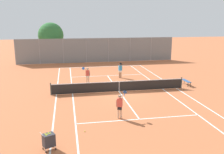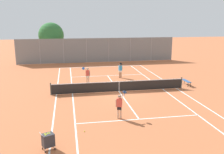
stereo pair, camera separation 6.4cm
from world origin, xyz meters
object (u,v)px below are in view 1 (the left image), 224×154
(player_near_side, at_px, (120,105))
(tennis_net, at_px, (119,86))
(player_far_left, at_px, (88,75))
(player_far_right, at_px, (120,69))
(courtside_bench, at_px, (186,81))
(tree_behind_left, at_px, (50,36))
(ball_cart, at_px, (49,140))
(loose_tennis_ball_0, at_px, (85,131))

(player_near_side, bearing_deg, tennis_net, 78.41)
(player_far_left, relative_size, player_far_right, 1.00)
(player_far_left, xyz_separation_m, player_far_right, (3.75, 1.92, 0.00))
(courtside_bench, height_order, tree_behind_left, tree_behind_left)
(tennis_net, xyz_separation_m, ball_cart, (-5.54, -9.32, 0.03))
(tennis_net, height_order, player_far_right, player_far_right)
(player_far_left, distance_m, courtside_bench, 9.73)
(tree_behind_left, bearing_deg, player_far_left, -74.31)
(tennis_net, relative_size, tree_behind_left, 2.08)
(ball_cart, relative_size, loose_tennis_ball_0, 14.58)
(courtside_bench, bearing_deg, player_far_right, 143.59)
(tree_behind_left, bearing_deg, player_far_right, -59.20)
(player_far_left, distance_m, tree_behind_left, 16.36)
(ball_cart, height_order, tree_behind_left, tree_behind_left)
(player_near_side, distance_m, tree_behind_left, 25.57)
(tennis_net, relative_size, courtside_bench, 8.00)
(player_near_side, height_order, tree_behind_left, tree_behind_left)
(loose_tennis_ball_0, bearing_deg, player_near_side, 33.54)
(ball_cart, height_order, loose_tennis_ball_0, ball_cart)
(player_far_left, height_order, player_far_right, same)
(loose_tennis_ball_0, distance_m, tree_behind_left, 26.83)
(loose_tennis_ball_0, xyz_separation_m, tree_behind_left, (-3.25, 26.38, 3.66))
(courtside_bench, relative_size, tree_behind_left, 0.26)
(loose_tennis_ball_0, bearing_deg, ball_cart, -138.16)
(tennis_net, bearing_deg, player_near_side, -101.59)
(tennis_net, distance_m, player_near_side, 6.16)
(ball_cart, xyz_separation_m, player_far_left, (3.01, 12.56, 0.39))
(player_far_left, bearing_deg, tennis_net, -51.95)
(ball_cart, height_order, player_far_left, player_far_left)
(loose_tennis_ball_0, distance_m, courtside_bench, 13.60)
(ball_cart, xyz_separation_m, player_near_side, (4.31, 3.30, 0.39))
(ball_cart, bearing_deg, tree_behind_left, 92.75)
(player_near_side, height_order, player_far_left, same)
(player_far_right, xyz_separation_m, courtside_bench, (5.70, -4.20, -0.52))
(courtside_bench, bearing_deg, player_far_left, 166.43)
(player_far_right, bearing_deg, player_near_side, -102.36)
(tennis_net, xyz_separation_m, loose_tennis_ball_0, (-3.64, -7.62, -0.48))
(player_near_side, bearing_deg, tree_behind_left, 102.86)
(tennis_net, height_order, loose_tennis_ball_0, tennis_net)
(player_near_side, bearing_deg, courtside_bench, 40.57)
(player_near_side, xyz_separation_m, player_far_left, (-1.30, 9.26, 0.00))
(ball_cart, xyz_separation_m, player_far_right, (6.76, 14.48, 0.39))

